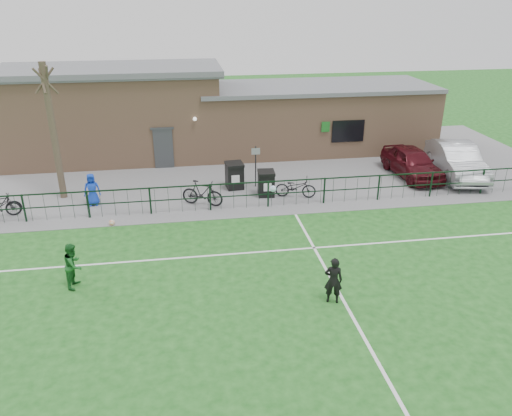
{
  "coord_description": "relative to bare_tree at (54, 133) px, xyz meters",
  "views": [
    {
      "loc": [
        -2.6,
        -11.62,
        8.63
      ],
      "look_at": [
        0.0,
        5.0,
        1.3
      ],
      "focal_mm": 35.0,
      "sensor_mm": 36.0,
      "label": 1
    }
  ],
  "objects": [
    {
      "name": "paving_strip",
      "position": [
        8.0,
        3.0,
        -2.99
      ],
      "size": [
        34.0,
        13.0,
        0.02
      ],
      "primitive_type": "cube",
      "color": "slate",
      "rests_on": "ground"
    },
    {
      "name": "sign_post",
      "position": [
        8.84,
        -0.02,
        -1.98
      ],
      "size": [
        0.08,
        0.08,
        2.0
      ],
      "primitive_type": "cylinder",
      "rotation": [
        0.0,
        0.0,
        -0.35
      ],
      "color": "black",
      "rests_on": "paving_strip"
    },
    {
      "name": "bare_tree",
      "position": [
        0.0,
        0.0,
        0.0
      ],
      "size": [
        0.3,
        0.3,
        6.0
      ],
      "primitive_type": "cylinder",
      "color": "#433528",
      "rests_on": "ground"
    },
    {
      "name": "spectator_child",
      "position": [
        1.48,
        -1.14,
        -2.26
      ],
      "size": [
        0.74,
        0.51,
        1.43
      ],
      "primitive_type": "imported",
      "rotation": [
        0.0,
        0.0,
        0.09
      ],
      "color": "#1339BA",
      "rests_on": "paving_strip"
    },
    {
      "name": "ground",
      "position": [
        8.0,
        -10.5,
        -3.0
      ],
      "size": [
        90.0,
        90.0,
        0.0
      ],
      "primitive_type": "plane",
      "color": "#185219",
      "rests_on": "ground"
    },
    {
      "name": "wheelie_bin_left",
      "position": [
        7.82,
        -0.03,
        -2.4
      ],
      "size": [
        0.84,
        0.93,
        1.15
      ],
      "primitive_type": "cube",
      "rotation": [
        0.0,
        0.0,
        0.09
      ],
      "color": "black",
      "rests_on": "paving_strip"
    },
    {
      "name": "pitch_line_mid",
      "position": [
        8.0,
        -6.5,
        -3.0
      ],
      "size": [
        28.0,
        0.1,
        0.01
      ],
      "primitive_type": "cube",
      "color": "white",
      "rests_on": "ground"
    },
    {
      "name": "bicycle_d",
      "position": [
        6.2,
        -1.9,
        -2.42
      ],
      "size": [
        1.92,
        1.26,
        1.13
      ],
      "primitive_type": "imported",
      "rotation": [
        0.0,
        0.0,
        1.14
      ],
      "color": "black",
      "rests_on": "paving_strip"
    },
    {
      "name": "outfield_player",
      "position": [
        1.85,
        -7.79,
        -2.26
      ],
      "size": [
        0.69,
        0.82,
        1.49
      ],
      "primitive_type": "imported",
      "rotation": [
        0.0,
        0.0,
        1.37
      ],
      "color": "#1A5D23",
      "rests_on": "ground"
    },
    {
      "name": "pitch_line_touch",
      "position": [
        8.0,
        -2.7,
        -3.0
      ],
      "size": [
        28.0,
        0.1,
        0.01
      ],
      "primitive_type": "cube",
      "color": "white",
      "rests_on": "ground"
    },
    {
      "name": "ball_ground",
      "position": [
        2.48,
        -3.38,
        -2.88
      ],
      "size": [
        0.24,
        0.24,
        0.24
      ],
      "primitive_type": "sphere",
      "color": "white",
      "rests_on": "ground"
    },
    {
      "name": "perimeter_fence",
      "position": [
        8.0,
        -2.5,
        -2.4
      ],
      "size": [
        28.0,
        0.1,
        1.2
      ],
      "primitive_type": "cube",
      "color": "black",
      "rests_on": "ground"
    },
    {
      "name": "car_silver",
      "position": [
        19.01,
        -0.13,
        -2.15
      ],
      "size": [
        2.59,
        5.28,
        1.67
      ],
      "primitive_type": "imported",
      "rotation": [
        0.0,
        0.0,
        -0.17
      ],
      "color": "#979A9E",
      "rests_on": "paving_strip"
    },
    {
      "name": "bicycle_e",
      "position": [
        10.42,
        -1.63,
        -2.5
      ],
      "size": [
        1.94,
        1.11,
        0.96
      ],
      "primitive_type": "imported",
      "rotation": [
        0.0,
        0.0,
        1.3
      ],
      "color": "black",
      "rests_on": "paving_strip"
    },
    {
      "name": "goalkeeper_kick",
      "position": [
        9.59,
        -9.81,
        -2.19
      ],
      "size": [
        1.67,
        3.53,
        2.63
      ],
      "color": "black",
      "rests_on": "ground"
    },
    {
      "name": "car_maroon",
      "position": [
        16.82,
        0.19,
        -2.24
      ],
      "size": [
        1.97,
        4.42,
        1.48
      ],
      "primitive_type": "imported",
      "rotation": [
        0.0,
        0.0,
        0.05
      ],
      "color": "#410B12",
      "rests_on": "paving_strip"
    },
    {
      "name": "clubhouse",
      "position": [
        7.12,
        6.0,
        -0.78
      ],
      "size": [
        24.25,
        5.4,
        4.96
      ],
      "color": "tan",
      "rests_on": "ground"
    },
    {
      "name": "wheelie_bin_right",
      "position": [
        9.14,
        -1.18,
        -2.44
      ],
      "size": [
        0.76,
        0.85,
        1.07
      ],
      "primitive_type": "cube",
      "rotation": [
        0.0,
        0.0,
        -0.07
      ],
      "color": "black",
      "rests_on": "paving_strip"
    },
    {
      "name": "pitch_line_perp",
      "position": [
        10.0,
        -10.5,
        -3.0
      ],
      "size": [
        0.1,
        16.0,
        0.01
      ],
      "primitive_type": "cube",
      "color": "white",
      "rests_on": "ground"
    }
  ]
}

